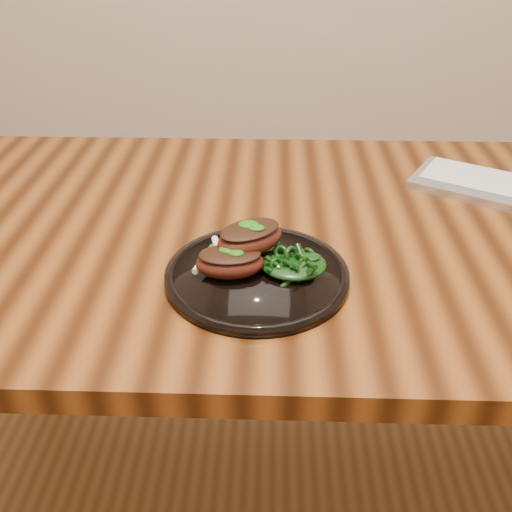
{
  "coord_description": "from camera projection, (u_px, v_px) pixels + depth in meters",
  "views": [
    {
      "loc": [
        -0.08,
        -0.86,
        1.23
      ],
      "look_at": [
        -0.1,
        -0.15,
        0.78
      ],
      "focal_mm": 40.0,
      "sensor_mm": 36.0,
      "label": 1
    }
  ],
  "objects": [
    {
      "name": "desk",
      "position": [
        317.0,
        264.0,
        1.02
      ],
      "size": [
        1.6,
        0.8,
        0.75
      ],
      "color": "black",
      "rests_on": "ground"
    },
    {
      "name": "plate",
      "position": [
        257.0,
        275.0,
        0.83
      ],
      "size": [
        0.27,
        0.27,
        0.02
      ],
      "color": "black",
      "rests_on": "desk"
    },
    {
      "name": "lamb_chop_front",
      "position": [
        230.0,
        261.0,
        0.81
      ],
      "size": [
        0.11,
        0.07,
        0.04
      ],
      "color": "#42160C",
      "rests_on": "plate"
    },
    {
      "name": "lamb_chop_back",
      "position": [
        249.0,
        237.0,
        0.83
      ],
      "size": [
        0.12,
        0.11,
        0.05
      ],
      "color": "#42160C",
      "rests_on": "plate"
    },
    {
      "name": "herb_smear",
      "position": [
        236.0,
        248.0,
        0.88
      ],
      "size": [
        0.09,
        0.06,
        0.01
      ],
      "primitive_type": "ellipsoid",
      "color": "#0D4A07",
      "rests_on": "plate"
    },
    {
      "name": "greens_heap",
      "position": [
        294.0,
        260.0,
        0.82
      ],
      "size": [
        0.1,
        0.09,
        0.04
      ],
      "color": "black",
      "rests_on": "plate"
    }
  ]
}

